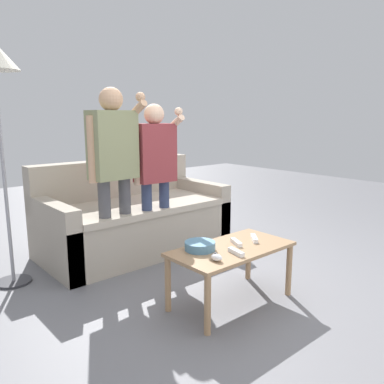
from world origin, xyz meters
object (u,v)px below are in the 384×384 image
Objects in this scene: game_remote_nunchuk at (217,257)px; couch at (133,220)px; coffee_table at (231,255)px; snack_bowl at (200,246)px; player_center at (155,165)px; player_left at (113,159)px; game_remote_wand_far at (236,252)px; game_remote_wand_near at (254,238)px; game_remote_wand_spare at (236,242)px.

couch is at bearing 76.90° from game_remote_nunchuk.
coffee_table is 4.23× the size of snack_bowl.
couch reaches higher than coffee_table.
snack_bowl is at bearing 152.27° from coffee_table.
player_left reaches higher than player_center.
couch is at bearing 83.48° from game_remote_wand_far.
snack_bowl is 1.41× the size of game_remote_wand_far.
couch is at bearing 43.70° from player_left.
snack_bowl is 0.47m from game_remote_wand_near.
game_remote_wand_far is 0.21m from game_remote_wand_spare.
player_left reaches higher than snack_bowl.
snack_bowl is 0.30m from game_remote_wand_spare.
snack_bowl is 0.14× the size of player_left.
player_left is (-0.12, 0.97, 0.55)m from snack_bowl.
snack_bowl is at bearing 166.35° from game_remote_wand_near.
player_center is 10.07× the size of game_remote_wand_near.
snack_bowl is 0.15× the size of player_center.
player_left is (-0.43, -0.41, 0.69)m from couch.
couch reaches higher than game_remote_wand_far.
coffee_table is 10.51× the size of game_remote_nunchuk.
game_remote_nunchuk is 0.57× the size of game_remote_wand_far.
game_remote_wand_spare is (0.29, -0.09, -0.01)m from snack_bowl.
coffee_table is at bearing -73.22° from player_left.
player_left reaches higher than game_remote_wand_far.
snack_bowl is 1.09m from player_center.
player_center is at bearing -4.03° from player_left.
coffee_table is at bearing 55.31° from game_remote_wand_far.
game_remote_nunchuk is 0.19m from game_remote_wand_far.
game_remote_wand_spare is at bearing -69.29° from player_left.
game_remote_wand_spare is at bearing 22.60° from game_remote_nunchuk.
game_remote_wand_far is at bearing -160.56° from game_remote_wand_near.
player_center reaches higher than couch.
game_remote_wand_near is at bearing 12.94° from game_remote_nunchuk.
game_remote_nunchuk is at bearing -157.40° from game_remote_wand_spare.
game_remote_wand_near reaches higher than coffee_table.
couch reaches higher than game_remote_wand_spare.
snack_bowl is (-0.31, -1.38, 0.14)m from couch.
game_remote_wand_near is (0.46, -0.11, -0.01)m from snack_bowl.
player_left is 10.94× the size of game_remote_wand_near.
game_remote_nunchuk reaches higher than game_remote_wand_near.
player_center reaches higher than snack_bowl.
snack_bowl is 1.12m from player_left.
game_remote_wand_spare is at bearing 172.13° from game_remote_wand_near.
game_remote_wand_spare is at bearing -91.11° from couch.
player_left reaches higher than coffee_table.
game_remote_wand_far is (-0.17, -1.17, -0.48)m from player_center.
game_remote_nunchuk is 0.60× the size of game_remote_wand_near.
couch reaches higher than game_remote_nunchuk.
game_remote_wand_spare is (-0.03, -1.47, 0.13)m from couch.
couch is 12.28× the size of game_remote_wand_spare.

